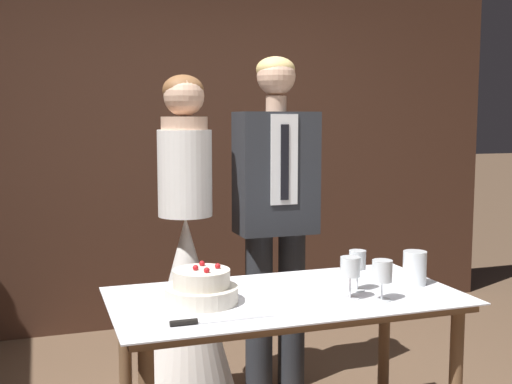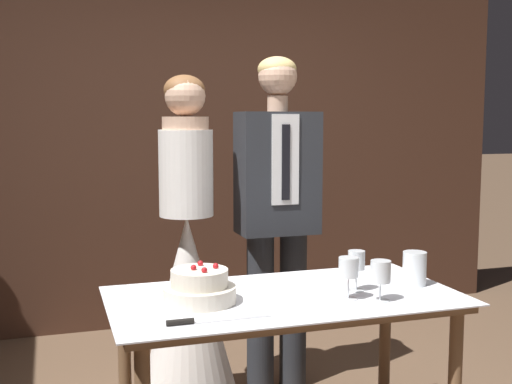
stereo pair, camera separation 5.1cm
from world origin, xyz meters
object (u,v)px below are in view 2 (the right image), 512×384
at_px(hurricane_candle, 414,269).
at_px(bride, 187,284).
at_px(wine_glass_near, 381,273).
at_px(cake_table, 285,316).
at_px(groom, 277,206).
at_px(wine_glass_middle, 349,269).
at_px(cake_knife, 199,321).
at_px(wine_glass_far, 356,262).
at_px(tiered_cake, 200,288).

distance_m(hurricane_candle, bride, 1.20).
bearing_deg(wine_glass_near, cake_table, 149.32).
xyz_separation_m(cake_table, hurricane_candle, (0.60, -0.02, 0.16)).
distance_m(cake_table, groom, 0.91).
height_order(wine_glass_near, groom, groom).
bearing_deg(groom, hurricane_candle, -67.16).
height_order(wine_glass_middle, hurricane_candle, wine_glass_middle).
height_order(cake_knife, bride, bride).
bearing_deg(cake_knife, bride, 80.56).
xyz_separation_m(wine_glass_near, bride, (-0.58, 1.00, -0.25)).
height_order(wine_glass_middle, wine_glass_far, same).
relative_size(tiered_cake, wine_glass_middle, 1.68).
bearing_deg(groom, wine_glass_far, -85.77).
bearing_deg(bride, wine_glass_near, -59.69).
bearing_deg(cake_table, wine_glass_middle, -31.42).
xyz_separation_m(wine_glass_middle, groom, (0.03, 0.94, 0.14)).
relative_size(wine_glass_near, groom, 0.09).
height_order(tiered_cake, hurricane_candle, tiered_cake).
relative_size(cake_table, groom, 0.80).
relative_size(cake_knife, wine_glass_middle, 2.26).
distance_m(wine_glass_far, hurricane_candle, 0.29).
xyz_separation_m(tiered_cake, groom, (0.62, 0.80, 0.20)).
bearing_deg(cake_knife, hurricane_candle, 12.41).
height_order(cake_knife, wine_glass_near, wine_glass_near).
height_order(wine_glass_near, wine_glass_far, wine_glass_far).
bearing_deg(wine_glass_near, bride, 120.31).
height_order(cake_table, cake_knife, cake_knife).
bearing_deg(cake_table, bride, 107.35).
distance_m(cake_table, hurricane_candle, 0.62).
relative_size(wine_glass_middle, hurricane_candle, 1.16).
relative_size(wine_glass_far, hurricane_candle, 1.16).
bearing_deg(wine_glass_near, hurricane_candle, 33.27).
relative_size(wine_glass_near, bride, 0.10).
xyz_separation_m(wine_glass_middle, hurricane_candle, (0.38, 0.11, -0.05)).
bearing_deg(tiered_cake, cake_table, -0.48).
bearing_deg(hurricane_candle, wine_glass_middle, -163.56).
distance_m(wine_glass_near, bride, 1.18).
bearing_deg(cake_knife, wine_glass_middle, 9.97).
height_order(wine_glass_far, hurricane_candle, wine_glass_far).
height_order(wine_glass_middle, bride, bride).
height_order(tiered_cake, groom, groom).
relative_size(hurricane_candle, bride, 0.09).
bearing_deg(cake_knife, groom, 57.27).
xyz_separation_m(wine_glass_near, groom, (-0.08, 1.00, 0.15)).
height_order(cake_table, hurricane_candle, hurricane_candle).
distance_m(cake_table, wine_glass_middle, 0.34).
xyz_separation_m(tiered_cake, hurricane_candle, (0.96, -0.03, 0.01)).
xyz_separation_m(tiered_cake, wine_glass_near, (0.70, -0.20, 0.06)).
distance_m(cake_table, tiered_cake, 0.40).
bearing_deg(wine_glass_middle, wine_glass_far, 50.08).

